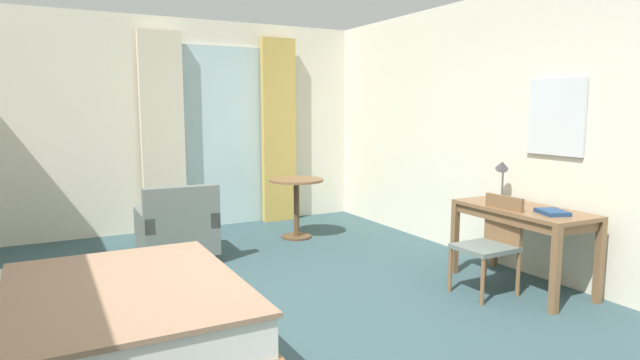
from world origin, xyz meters
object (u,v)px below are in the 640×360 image
object	(u,v)px
round_cafe_table	(296,194)
writing_desk	(523,218)
bed	(53,337)
desk_chair	(492,240)
armchair_by_window	(177,230)
desk_lamp	(502,173)
closed_book	(552,212)

from	to	relation	value
round_cafe_table	writing_desk	bearing A→B (deg)	-69.00
bed	desk_chair	size ratio (longest dim) A/B	2.48
bed	armchair_by_window	distance (m)	2.55
writing_desk	armchair_by_window	xyz separation A→B (m)	(-2.55, 2.30, -0.31)
writing_desk	desk_lamp	distance (m)	0.56
desk_lamp	armchair_by_window	world-z (taller)	desk_lamp
bed	closed_book	bearing A→B (deg)	-6.02
armchair_by_window	round_cafe_table	xyz separation A→B (m)	(1.55, 0.31, 0.22)
desk_lamp	closed_book	xyz separation A→B (m)	(-0.19, -0.74, -0.24)
desk_chair	desk_lamp	xyz separation A→B (m)	(0.50, 0.39, 0.52)
desk_chair	closed_book	xyz separation A→B (m)	(0.32, -0.35, 0.28)
desk_lamp	round_cafe_table	bearing A→B (deg)	117.82
bed	writing_desk	world-z (taller)	bed
closed_book	round_cafe_table	distance (m)	3.10
desk_chair	desk_lamp	size ratio (longest dim) A/B	2.06
closed_book	round_cafe_table	world-z (taller)	closed_book
armchair_by_window	writing_desk	bearing A→B (deg)	-42.04
round_cafe_table	bed	bearing A→B (deg)	-137.53
round_cafe_table	closed_book	bearing A→B (deg)	-71.69
desk_chair	closed_book	distance (m)	0.55
desk_chair	bed	bearing A→B (deg)	179.21
writing_desk	armchair_by_window	size ratio (longest dim) A/B	1.50
writing_desk	round_cafe_table	bearing A→B (deg)	111.00
closed_book	armchair_by_window	distance (m)	3.66
desk_lamp	closed_book	bearing A→B (deg)	-104.36
writing_desk	armchair_by_window	bearing A→B (deg)	137.96
closed_book	armchair_by_window	bearing A→B (deg)	154.31
closed_book	round_cafe_table	xyz separation A→B (m)	(-0.97, 2.94, -0.20)
bed	desk_lamp	bearing A→B (deg)	4.97
writing_desk	armchair_by_window	distance (m)	3.45
desk_lamp	round_cafe_table	distance (m)	2.53
closed_book	armchair_by_window	xyz separation A→B (m)	(-2.52, 2.63, -0.42)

